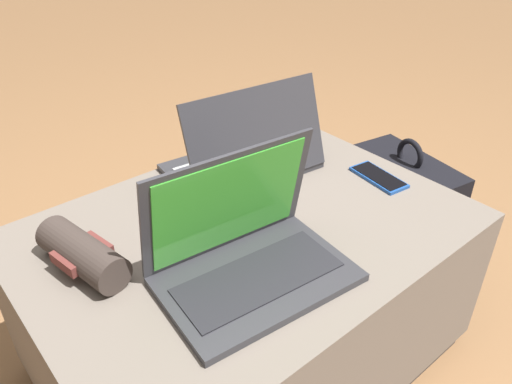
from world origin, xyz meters
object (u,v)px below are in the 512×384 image
at_px(laptop_far, 246,156).
at_px(wrist_brace, 82,254).
at_px(cell_phone, 379,177).
at_px(backpack, 400,218).
at_px(laptop_near, 247,252).

distance_m(laptop_far, wrist_brace, 0.49).
distance_m(cell_phone, backpack, 0.33).
bearing_deg(wrist_brace, laptop_near, -42.34).
height_order(laptop_near, backpack, laptop_near).
height_order(cell_phone, wrist_brace, wrist_brace).
xyz_separation_m(laptop_far, wrist_brace, (-0.48, -0.09, -0.01)).
bearing_deg(backpack, cell_phone, 111.04).
height_order(laptop_near, cell_phone, laptop_near).
xyz_separation_m(cell_phone, backpack, (0.21, 0.04, -0.25)).
relative_size(laptop_far, backpack, 0.86).
xyz_separation_m(laptop_far, cell_phone, (0.24, -0.24, -0.05)).
relative_size(laptop_near, laptop_far, 0.96).
bearing_deg(backpack, wrist_brace, 93.23).
relative_size(cell_phone, wrist_brace, 0.71).
distance_m(backpack, wrist_brace, 0.98).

